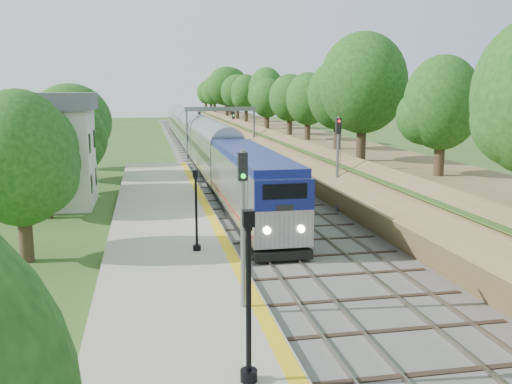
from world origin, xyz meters
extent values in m
cube|color=#4C4944|center=(2.00, 60.00, 0.06)|extent=(9.50, 170.00, 0.12)
cube|color=gray|center=(-0.72, 60.00, 0.20)|extent=(0.08, 170.00, 0.16)
cube|color=gray|center=(0.72, 60.00, 0.20)|extent=(0.08, 170.00, 0.16)
cube|color=gray|center=(3.28, 60.00, 0.20)|extent=(0.08, 170.00, 0.16)
cube|color=gray|center=(4.72, 60.00, 0.20)|extent=(0.08, 170.00, 0.16)
cube|color=#A19882|center=(-5.20, 16.00, 0.19)|extent=(6.40, 68.00, 0.38)
cube|color=gold|center=(-2.35, 16.00, 0.39)|extent=(0.55, 68.00, 0.01)
cube|color=brown|center=(11.50, 60.00, 1.50)|extent=(9.00, 170.00, 3.00)
cube|color=brown|center=(7.60, 60.00, 1.30)|extent=(4.47, 170.00, 4.54)
cylinder|color=#332316|center=(10.00, 60.00, 4.31)|extent=(0.60, 0.60, 2.62)
sphere|color=#123C10|center=(10.00, 60.00, 7.88)|extent=(5.70, 5.70, 5.70)
cylinder|color=#332316|center=(10.00, 110.00, 4.31)|extent=(0.60, 0.60, 2.62)
sphere|color=#123C10|center=(10.00, 110.00, 7.88)|extent=(5.70, 5.70, 5.70)
cube|color=silver|center=(-14.00, 30.00, 3.40)|extent=(8.00, 6.00, 6.80)
cube|color=#57595F|center=(-14.00, 30.00, 7.40)|extent=(8.60, 6.60, 1.20)
cube|color=black|center=(-9.99, 28.20, 1.80)|extent=(0.05, 1.10, 1.30)
cube|color=black|center=(-9.99, 31.80, 1.80)|extent=(0.05, 1.10, 1.30)
cube|color=black|center=(-9.99, 28.20, 4.60)|extent=(0.05, 1.10, 1.30)
cube|color=black|center=(-9.99, 31.80, 4.60)|extent=(0.05, 1.10, 1.30)
cylinder|color=slate|center=(-1.50, 55.00, 3.10)|extent=(0.24, 0.24, 6.20)
cylinder|color=slate|center=(6.50, 55.00, 3.10)|extent=(0.24, 0.24, 6.20)
cube|color=slate|center=(2.50, 55.00, 5.95)|extent=(8.40, 0.25, 0.50)
cube|color=black|center=(0.00, 54.85, 5.20)|extent=(0.30, 0.20, 0.90)
cube|color=black|center=(4.00, 54.85, 5.20)|extent=(0.30, 0.20, 0.90)
cylinder|color=#332316|center=(-12.00, 26.00, 1.22)|extent=(0.60, 0.60, 2.45)
sphere|color=#123C10|center=(-12.00, 26.00, 4.55)|extent=(5.32, 5.32, 5.32)
cylinder|color=#332316|center=(-12.00, 42.00, 1.22)|extent=(0.60, 0.60, 2.45)
sphere|color=#123C10|center=(-12.00, 42.00, 4.55)|extent=(5.32, 5.32, 5.32)
cube|color=black|center=(0.00, 21.76, 0.57)|extent=(2.65, 16.61, 0.58)
cube|color=#B7BAC1|center=(0.00, 21.76, 2.49)|extent=(2.88, 17.31, 3.27)
cube|color=navy|center=(0.00, 21.76, 4.34)|extent=(2.77, 16.61, 0.42)
cube|color=navy|center=(0.00, 13.07, 3.40)|extent=(2.86, 0.10, 1.44)
cube|color=black|center=(0.00, 13.03, 3.60)|extent=(2.12, 0.06, 0.72)
cube|color=maroon|center=(0.00, 21.76, 1.39)|extent=(2.90, 16.96, 0.10)
cube|color=#B7BAC1|center=(0.00, 40.62, 2.15)|extent=(2.88, 19.23, 3.75)
cube|color=#B7BAC1|center=(0.00, 60.45, 2.15)|extent=(2.88, 19.23, 3.75)
cube|color=#B7BAC1|center=(0.00, 80.28, 2.15)|extent=(2.88, 19.23, 3.75)
cube|color=#B7BAC1|center=(0.00, 100.11, 2.15)|extent=(2.88, 19.23, 3.75)
cylinder|color=black|center=(-3.66, 2.13, 0.54)|extent=(0.47, 0.47, 0.32)
cylinder|color=black|center=(-3.66, 2.13, 2.63)|extent=(0.15, 0.15, 4.18)
cube|color=black|center=(-3.66, 2.13, 4.93)|extent=(0.31, 0.31, 0.43)
cube|color=silver|center=(-3.66, 2.13, 4.93)|extent=(0.22, 0.22, 0.32)
cylinder|color=black|center=(-3.91, 15.24, 0.52)|extent=(0.40, 0.40, 0.27)
cylinder|color=black|center=(-3.91, 15.24, 2.28)|extent=(0.13, 0.13, 3.52)
cube|color=black|center=(-3.91, 15.24, 4.22)|extent=(0.29, 0.29, 0.36)
cube|color=silver|center=(-3.91, 15.24, 4.22)|extent=(0.21, 0.21, 0.27)
cylinder|color=slate|center=(-2.90, 7.50, 3.27)|extent=(0.18, 0.18, 5.77)
cube|color=black|center=(-2.90, 7.50, 5.56)|extent=(0.34, 0.22, 1.00)
cylinder|color=#0CE526|center=(-2.90, 7.37, 5.56)|extent=(0.16, 0.06, 0.16)
cylinder|color=slate|center=(6.20, 23.70, 3.30)|extent=(0.18, 0.18, 6.35)
cube|color=black|center=(6.20, 23.70, 5.86)|extent=(0.35, 0.23, 1.02)
cylinder|color=#FF0C0C|center=(6.20, 23.56, 5.86)|extent=(0.16, 0.06, 0.16)
camera|label=1|loc=(-6.19, -12.04, 8.23)|focal=40.00mm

